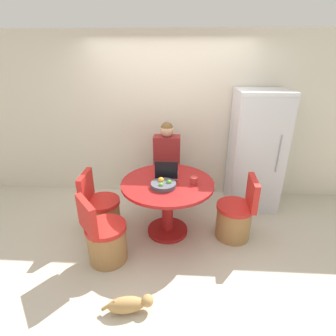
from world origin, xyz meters
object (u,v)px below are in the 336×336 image
object	(u,v)px
chair_near_left_corner	(105,240)
person_seated	(167,160)
refrigerator	(256,151)
chair_left_side	(102,212)
chair_right_side	(235,218)
dining_table	(168,196)
cat	(129,304)
laptop	(167,173)
fruit_bowl	(163,185)

from	to	relation	value
chair_near_left_corner	person_seated	bearing A→B (deg)	-64.18
refrigerator	chair_left_side	world-z (taller)	refrigerator
chair_left_side	chair_right_side	xyz separation A→B (m)	(1.79, -0.02, 0.00)
chair_near_left_corner	person_seated	world-z (taller)	person_seated
dining_table	cat	size ratio (longest dim) A/B	2.40
refrigerator	chair_near_left_corner	world-z (taller)	refrigerator
person_seated	laptop	distance (m)	0.68
chair_left_side	fruit_bowl	size ratio (longest dim) A/B	2.79
laptop	cat	bearing A→B (deg)	79.00
laptop	fruit_bowl	distance (m)	0.28
chair_left_side	person_seated	distance (m)	1.27
chair_right_side	cat	distance (m)	1.70
chair_left_side	chair_right_side	distance (m)	1.79
refrigerator	cat	world-z (taller)	refrigerator
person_seated	chair_near_left_corner	bearing A→B (deg)	65.42
refrigerator	chair_right_side	size ratio (longest dim) A/B	2.10
person_seated	chair_right_side	bearing A→B (deg)	138.02
refrigerator	cat	xyz separation A→B (m)	(-1.58, -2.07, -0.82)
chair_near_left_corner	cat	xyz separation A→B (m)	(0.40, -0.67, -0.20)
chair_right_side	fruit_bowl	xyz separation A→B (m)	(-0.94, -0.10, 0.51)
chair_left_side	chair_right_side	size ratio (longest dim) A/B	1.00
dining_table	laptop	bearing A→B (deg)	98.06
chair_near_left_corner	dining_table	bearing A→B (deg)	-90.00
laptop	cat	size ratio (longest dim) A/B	0.60
refrigerator	person_seated	distance (m)	1.35
person_seated	laptop	xyz separation A→B (m)	(0.04, -0.68, 0.08)
refrigerator	chair_right_side	bearing A→B (deg)	-114.27
refrigerator	dining_table	size ratio (longest dim) A/B	1.53
laptop	chair_left_side	bearing A→B (deg)	10.13
person_seated	cat	distance (m)	2.17
dining_table	cat	xyz separation A→B (m)	(-0.29, -1.24, -0.47)
chair_near_left_corner	cat	bearing A→B (deg)	171.28
chair_left_side	fruit_bowl	distance (m)	1.00
chair_near_left_corner	fruit_bowl	world-z (taller)	fruit_bowl
dining_table	cat	distance (m)	1.36
dining_table	chair_near_left_corner	bearing A→B (deg)	-140.40
chair_left_side	laptop	world-z (taller)	laptop
refrigerator	cat	size ratio (longest dim) A/B	3.67
dining_table	chair_right_side	bearing A→B (deg)	-2.58
chair_left_side	cat	world-z (taller)	chair_left_side
dining_table	chair_right_side	world-z (taller)	chair_right_side
laptop	fruit_bowl	world-z (taller)	laptop
person_seated	laptop	size ratio (longest dim) A/B	4.59
fruit_bowl	chair_right_side	bearing A→B (deg)	5.82
chair_near_left_corner	chair_left_side	distance (m)	0.59
fruit_bowl	cat	distance (m)	1.34
chair_left_side	chair_near_left_corner	bearing A→B (deg)	-160.77
chair_right_side	dining_table	bearing A→B (deg)	-90.00
chair_near_left_corner	cat	size ratio (longest dim) A/B	1.75
person_seated	fruit_bowl	distance (m)	0.95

